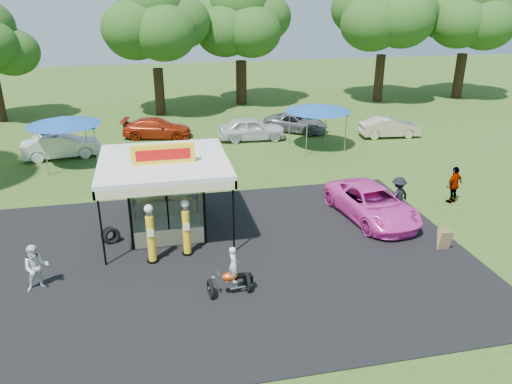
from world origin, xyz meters
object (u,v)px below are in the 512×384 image
spectator_east_b (454,185)px  bg_car_e (389,127)px  pink_sedan (372,203)px  bg_car_a (61,146)px  spectator_east_a (398,196)px  tent_west (64,121)px  a_frame_sign (444,240)px  gas_station_kiosk (166,194)px  tent_east (318,108)px  bg_car_b (157,128)px  bg_car_c (252,129)px  gas_pump_left (151,235)px  spectator_west (36,268)px  kiosk_car (166,202)px  gas_pump_right (186,229)px  bg_car_d (296,123)px  motorcycle (232,275)px

spectator_east_b → bg_car_e: bearing=-122.5°
pink_sedan → bg_car_a: size_ratio=1.15×
spectator_east_a → tent_west: bearing=-54.0°
a_frame_sign → tent_west: 22.27m
gas_station_kiosk → tent_east: size_ratio=1.24×
spectator_east_b → bg_car_b: size_ratio=0.39×
a_frame_sign → bg_car_b: bearing=123.2°
bg_car_a → bg_car_c: bearing=-92.1°
gas_station_kiosk → gas_pump_left: 2.82m
spectator_west → bg_car_a: (-1.33, 15.82, -0.10)m
gas_station_kiosk → bg_car_a: 13.56m
bg_car_e → gas_station_kiosk: bearing=131.2°
a_frame_sign → bg_car_a: (-17.19, 16.22, 0.33)m
gas_pump_left → bg_car_b: size_ratio=0.51×
gas_station_kiosk → spectator_east_b: (14.25, 0.25, -0.83)m
kiosk_car → spectator_west: 7.65m
gas_pump_right → bg_car_e: 21.52m
kiosk_car → pink_sedan: (9.43, -2.86, 0.29)m
spectator_east_a → bg_car_b: 19.30m
gas_pump_left → bg_car_c: bearing=65.6°
gas_pump_left → spectator_east_a: 11.75m
spectator_west → bg_car_a: 15.87m
bg_car_a → tent_west: size_ratio=1.10×
gas_pump_left → pink_sedan: gas_pump_left is taller
spectator_west → bg_car_d: (15.11, 18.81, -0.22)m
kiosk_car → bg_car_d: bearing=-38.8°
spectator_west → spectator_east_b: 19.45m
gas_station_kiosk → pink_sedan: bearing=-4.0°
gas_pump_right → pink_sedan: bearing=10.8°
a_frame_sign → bg_car_c: bearing=108.1°
tent_west → pink_sedan: bearing=-36.8°
bg_car_b → pink_sedan: bearing=-137.8°
gas_pump_left → pink_sedan: 10.38m
gas_station_kiosk → bg_car_b: size_ratio=1.10×
bg_car_c → bg_car_e: 10.06m
gas_station_kiosk → bg_car_c: (6.60, 13.51, -0.97)m
kiosk_car → pink_sedan: 9.86m
spectator_east_b → bg_car_d: bearing=-96.7°
spectator_east_a → spectator_east_b: (3.44, 0.75, 0.01)m
pink_sedan → spectator_west: spectator_west is taller
spectator_east_a → a_frame_sign: bearing=74.5°
gas_station_kiosk → spectator_east_a: 10.85m
spectator_east_b → tent_west: (-19.75, 10.27, 1.79)m
bg_car_c → bg_car_e: (9.97, -1.35, -0.10)m
gas_pump_right → bg_car_c: (5.93, 15.83, -0.34)m
bg_car_d → spectator_east_a: bearing=-140.9°
gas_station_kiosk → kiosk_car: size_ratio=1.92×
bg_car_b → motorcycle: bearing=-162.7°
a_frame_sign → bg_car_b: (-11.09, 19.65, 0.25)m
gas_pump_right → pink_sedan: (8.77, 1.67, -0.39)m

